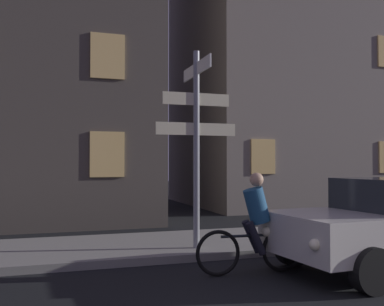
# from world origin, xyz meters

# --- Properties ---
(sidewalk_kerb) EXTENTS (40.00, 2.76, 0.14)m
(sidewalk_kerb) POSITION_xyz_m (0.00, 6.46, 0.07)
(sidewalk_kerb) COLOR gray
(sidewalk_kerb) RESTS_ON ground_plane
(signpost) EXTENTS (1.61, 1.58, 3.80)m
(signpost) POSITION_xyz_m (0.47, 5.65, 2.40)
(signpost) COLOR gray
(signpost) RESTS_ON sidewalk_kerb
(cyclist) EXTENTS (1.82, 0.35, 1.61)m
(cyclist) POSITION_xyz_m (0.88, 4.00, 0.75)
(cyclist) COLOR black
(cyclist) RESTS_ON ground_plane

